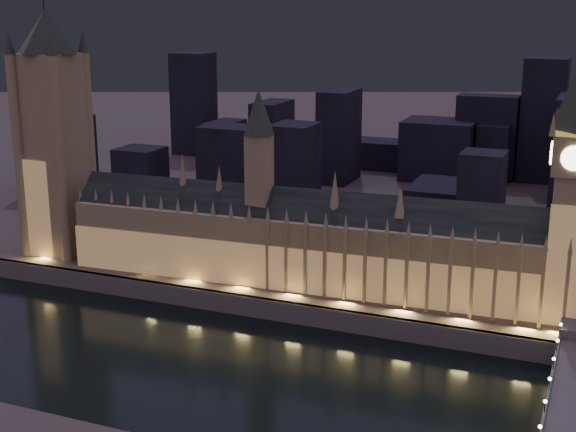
% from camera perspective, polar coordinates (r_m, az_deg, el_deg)
% --- Properties ---
extents(ground_plane, '(2000.00, 2000.00, 0.00)m').
position_cam_1_polar(ground_plane, '(280.44, -5.29, -10.16)').
color(ground_plane, black).
rests_on(ground_plane, ground).
extents(north_bank, '(2000.00, 960.00, 8.00)m').
position_cam_1_polar(north_bank, '(762.26, 13.07, 6.03)').
color(north_bank, '#4E3D30').
rests_on(north_bank, ground).
extents(embankment_wall, '(2000.00, 2.50, 8.00)m').
position_cam_1_polar(embankment_wall, '(312.66, -1.83, -6.56)').
color(embankment_wall, '#544D49').
rests_on(embankment_wall, ground).
extents(palace_of_westminster, '(202.00, 29.62, 78.00)m').
position_cam_1_polar(palace_of_westminster, '(320.15, 1.09, -1.78)').
color(palace_of_westminster, '#898055').
rests_on(palace_of_westminster, north_bank).
extents(victoria_tower, '(31.68, 31.68, 119.26)m').
position_cam_1_polar(victoria_tower, '(370.11, -16.39, 6.39)').
color(victoria_tower, '#898055').
rests_on(victoria_tower, north_bank).
extents(elizabeth_tower, '(18.00, 18.00, 101.27)m').
position_cam_1_polar(elizabeth_tower, '(291.40, 19.68, 3.32)').
color(elizabeth_tower, '#898055').
rests_on(elizabeth_tower, north_bank).
extents(city_backdrop, '(477.45, 215.63, 77.06)m').
position_cam_1_polar(city_backdrop, '(485.31, 12.25, 4.36)').
color(city_backdrop, black).
rests_on(city_backdrop, north_bank).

